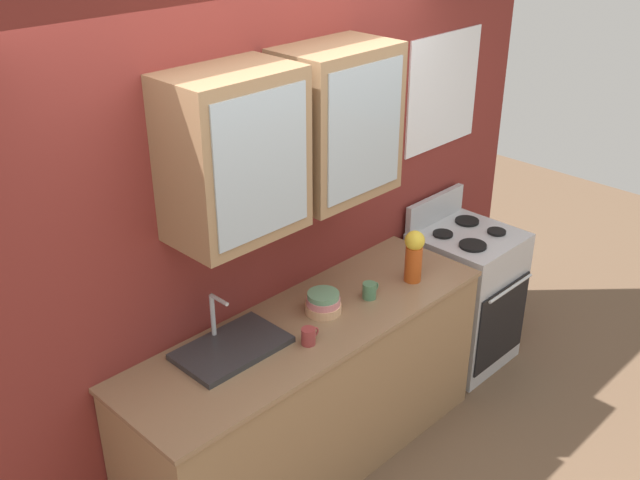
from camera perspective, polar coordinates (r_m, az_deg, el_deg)
ground_plane at (r=4.40m, az=-0.72°, el=-16.44°), size 10.00×10.00×0.00m
back_wall_unit at (r=3.76m, az=-4.26°, el=2.97°), size 4.39×0.49×2.78m
counter at (r=4.09m, az=-0.76°, el=-11.74°), size 2.14×0.65×0.92m
stove_range at (r=5.01m, az=10.90°, el=-4.20°), size 0.59×0.64×1.10m
sink_faucet at (r=3.64m, az=-6.79°, el=-8.10°), size 0.53×0.33×0.26m
bowl_stack at (r=3.88m, az=0.25°, el=-4.82°), size 0.19×0.19×0.11m
vase at (r=4.15m, az=7.19°, el=-1.07°), size 0.11×0.11×0.30m
cup_near_sink at (r=3.65m, az=-0.86°, el=-7.35°), size 0.11×0.07×0.09m
cup_near_bowls at (r=4.02m, az=3.82°, el=-3.87°), size 0.11×0.08×0.09m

